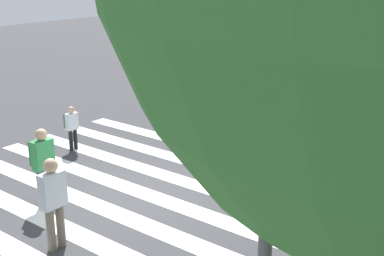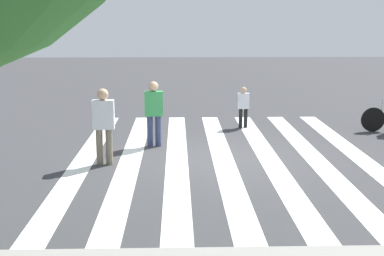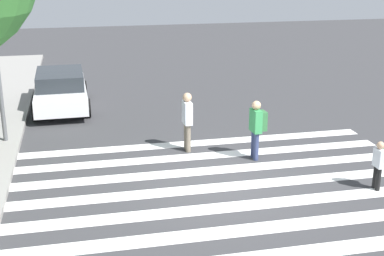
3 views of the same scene
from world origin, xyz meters
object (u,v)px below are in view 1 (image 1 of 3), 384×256
object	(u,v)px
cyclist_near_curb	(195,91)
pedestrian_adult_blue_shirt	(53,199)
traffic_light	(255,159)
pedestrian_adult_tall_backpack	(42,160)
pedestrian_adult_yellow_jacket	(71,124)

from	to	relation	value
cyclist_near_curb	pedestrian_adult_blue_shirt	bearing A→B (deg)	19.12
traffic_light	pedestrian_adult_tall_backpack	world-z (taller)	traffic_light
traffic_light	pedestrian_adult_yellow_jacket	world-z (taller)	traffic_light
pedestrian_adult_yellow_jacket	pedestrian_adult_tall_backpack	world-z (taller)	pedestrian_adult_tall_backpack
pedestrian_adult_blue_shirt	pedestrian_adult_tall_backpack	world-z (taller)	pedestrian_adult_blue_shirt
pedestrian_adult_blue_shirt	pedestrian_adult_yellow_jacket	bearing A→B (deg)	-133.99
pedestrian_adult_tall_backpack	cyclist_near_curb	bearing A→B (deg)	-170.79
cyclist_near_curb	traffic_light	bearing A→B (deg)	37.60
pedestrian_adult_yellow_jacket	pedestrian_adult_tall_backpack	distance (m)	3.28
pedestrian_adult_yellow_jacket	cyclist_near_curb	distance (m)	4.48
traffic_light	pedestrian_adult_tall_backpack	distance (m)	7.42
pedestrian_adult_blue_shirt	cyclist_near_curb	xyz separation A→B (m)	(-7.92, -3.22, -0.07)
pedestrian_adult_yellow_jacket	pedestrian_adult_tall_backpack	size ratio (longest dim) A/B	0.73
traffic_light	pedestrian_adult_blue_shirt	xyz separation A→B (m)	(-1.55, -4.89, -2.33)
pedestrian_adult_blue_shirt	pedestrian_adult_yellow_jacket	size ratio (longest dim) A/B	1.41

